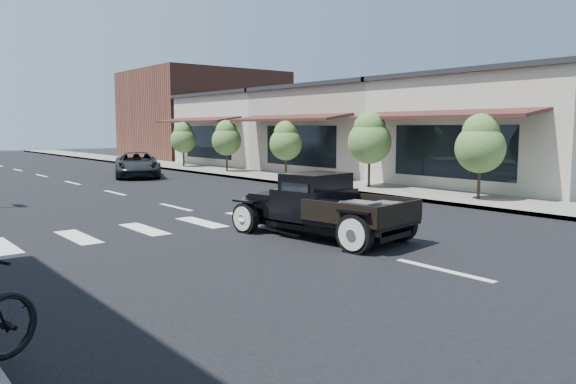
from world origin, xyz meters
TOP-DOWN VIEW (x-y plane):
  - ground at (0.00, 0.00)m, footprint 120.00×120.00m
  - road at (0.00, 15.00)m, footprint 14.00×80.00m
  - road_markings at (0.00, 10.00)m, footprint 12.00×60.00m
  - sidewalk_right at (8.50, 15.00)m, footprint 3.00×80.00m
  - storefront_near at (15.00, 4.00)m, footprint 10.00×9.00m
  - storefront_mid at (15.00, 13.00)m, footprint 10.00×9.00m
  - storefront_far at (15.00, 22.00)m, footprint 10.00×9.00m
  - far_building_right at (15.50, 32.00)m, footprint 11.00×10.00m
  - small_tree_a at (8.30, 1.68)m, footprint 1.62×1.62m
  - small_tree_b at (8.30, 6.61)m, footprint 1.73×1.73m
  - small_tree_c at (8.30, 11.95)m, footprint 1.55×1.55m
  - small_tree_d at (8.30, 17.13)m, footprint 1.60×1.60m
  - small_tree_e at (8.30, 22.06)m, footprint 1.56×1.56m
  - hotrod_pickup at (0.34, 0.53)m, footprint 2.68×4.62m
  - second_car at (3.53, 18.01)m, footprint 3.63×5.02m

SIDE VIEW (x-z plane):
  - ground at x=0.00m, z-range 0.00..0.00m
  - road_markings at x=0.00m, z-range -0.03..0.03m
  - road at x=0.00m, z-range 0.00..0.02m
  - sidewalk_right at x=8.50m, z-range 0.00..0.15m
  - second_car at x=3.53m, z-range 0.00..1.27m
  - hotrod_pickup at x=0.34m, z-range 0.00..1.51m
  - small_tree_c at x=8.30m, z-range 0.15..2.73m
  - small_tree_e at x=8.30m, z-range 0.15..2.75m
  - small_tree_d at x=8.30m, z-range 0.15..2.81m
  - small_tree_a at x=8.30m, z-range 0.15..2.86m
  - small_tree_b at x=8.30m, z-range 0.15..3.03m
  - storefront_near at x=15.00m, z-range 0.00..4.50m
  - storefront_mid at x=15.00m, z-range 0.00..4.50m
  - storefront_far at x=15.00m, z-range 0.00..4.50m
  - far_building_right at x=15.50m, z-range 0.00..7.00m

